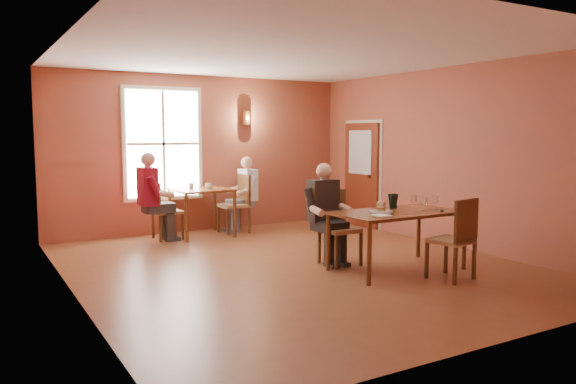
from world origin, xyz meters
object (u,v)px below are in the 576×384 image
chair_diner_maroon (167,211)px  diner_maroon (166,197)px  diner_main (341,217)px  chair_empty (451,239)px  chair_diner_main (340,228)px  diner_white (235,196)px  second_table (202,212)px  main_table (396,241)px  chair_diner_white (234,204)px

chair_diner_maroon → diner_maroon: (-0.03, 0.00, 0.24)m
diner_main → chair_empty: (0.78, -1.36, -0.17)m
chair_diner_main → diner_white: diner_white is taller
second_table → diner_maroon: 0.75m
diner_main → chair_empty: bearing=119.9°
main_table → second_table: bearing=109.9°
second_table → chair_diner_white: size_ratio=0.90×
chair_diner_main → second_table: (-0.88, 3.16, -0.10)m
chair_empty → diner_main: bearing=110.2°
chair_diner_main → diner_white: (-0.20, 3.16, 0.16)m
diner_maroon → chair_diner_maroon: bearing=90.0°
second_table → chair_diner_white: (0.65, 0.00, 0.12)m
diner_white → chair_diner_maroon: (-1.33, 0.00, -0.18)m
diner_white → chair_empty: bearing=-167.9°
chair_diner_main → chair_diner_white: size_ratio=0.97×
chair_empty → diner_white: diner_white is taller
diner_maroon → diner_white: bearing=90.0°
diner_main → chair_empty: 1.57m
chair_diner_maroon → chair_diner_white: bearing=90.0°
chair_diner_main → chair_empty: size_ratio=1.00×
main_table → chair_diner_maroon: chair_diner_maroon is taller
chair_diner_maroon → diner_main: bearing=25.6°
second_table → chair_diner_maroon: size_ratio=0.96×
second_table → chair_diner_white: bearing=0.0°
second_table → chair_empty: bearing=-70.0°
chair_diner_main → diner_main: size_ratio=0.76×
chair_diner_white → chair_diner_maroon: (-1.30, 0.00, -0.04)m
diner_main → chair_diner_white: size_ratio=1.28×
chair_diner_main → diner_white: bearing=-86.4°
diner_white → chair_diner_maroon: bearing=90.0°
chair_empty → chair_diner_maroon: 5.10m
chair_diner_maroon → second_table: bearing=90.0°
diner_white → chair_diner_maroon: size_ratio=1.35×
main_table → second_table: size_ratio=1.76×
main_table → diner_main: 0.85m
main_table → chair_diner_main: bearing=127.6°
chair_diner_main → diner_maroon: 3.53m
diner_white → diner_maroon: 1.36m
chair_diner_maroon → main_table: bearing=28.0°
chair_diner_white → diner_maroon: size_ratio=0.73×
main_table → chair_diner_white: 3.88m
diner_main → chair_diner_maroon: diner_main is taller
main_table → chair_empty: size_ratio=1.64×
chair_diner_main → chair_diner_white: bearing=-85.9°
diner_white → diner_maroon: size_ratio=0.92×
chair_diner_white → diner_white: bearing=-90.0°
second_table → diner_maroon: bearing=180.0°
chair_diner_main → chair_diner_maroon: bearing=-64.2°
diner_white → chair_diner_main: bearing=-176.4°
chair_empty → chair_diner_maroon: size_ratio=1.03×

